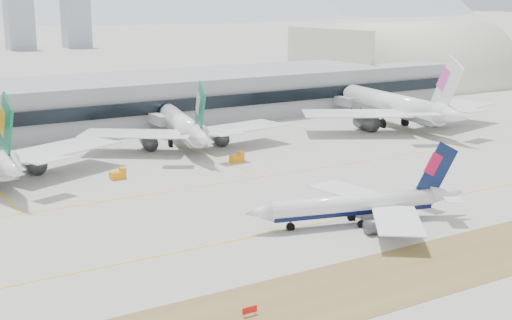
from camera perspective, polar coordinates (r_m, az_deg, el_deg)
ground at (r=136.60m, az=3.31°, el=-4.61°), size 3000.00×3000.00×0.00m
taxiing_airliner at (r=133.32m, az=8.37°, el=-3.58°), size 43.26×36.93×14.76m
widebody_cathay at (r=199.96m, az=-5.82°, el=2.66°), size 57.60×57.45×21.16m
widebody_china_air at (r=233.01m, az=11.18°, el=4.22°), size 70.05×69.22×25.25m
terminal at (r=236.04m, az=-12.91°, el=4.45°), size 280.00×43.10×15.00m
hangar at (r=335.71m, az=11.78°, el=5.69°), size 91.00×60.00×60.00m
hold_sign_left at (r=95.88m, az=-0.51°, el=-11.92°), size 2.20×0.15×1.35m
gse_b at (r=167.26m, az=-10.95°, el=-1.16°), size 3.55×2.00×2.60m
gse_c at (r=181.23m, az=-1.49°, el=0.17°), size 3.55×2.00×2.60m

